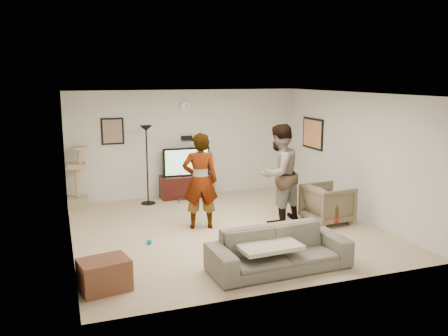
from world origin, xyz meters
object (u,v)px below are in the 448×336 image
object	(u,v)px
tv	(186,162)
person_left	(200,181)
tv_stand	(187,186)
cat_tree	(77,177)
person_right	(279,174)
side_table	(104,275)
beer_bottle	(337,215)
floor_lamp	(147,165)
armchair	(328,204)
sofa	(279,250)

from	to	relation	value
tv	person_left	size ratio (longest dim) A/B	0.62
tv_stand	cat_tree	xyz separation A→B (m)	(-2.46, -0.00, 0.41)
person_right	tv_stand	bearing A→B (deg)	-89.53
cat_tree	side_table	size ratio (longest dim) A/B	2.09
tv_stand	person_left	world-z (taller)	person_left
tv	side_table	size ratio (longest dim) A/B	1.74
tv	person_right	distance (m)	2.75
cat_tree	beer_bottle	world-z (taller)	cat_tree
tv_stand	floor_lamp	bearing A→B (deg)	-163.48
floor_lamp	person_left	xyz separation A→B (m)	(0.61, -2.02, 0.03)
armchair	side_table	bearing A→B (deg)	104.59
tv_stand	armchair	bearing A→B (deg)	-53.78
tv_stand	cat_tree	size ratio (longest dim) A/B	0.93
person_left	side_table	world-z (taller)	person_left
cat_tree	sofa	bearing A→B (deg)	-60.13
person_right	armchair	distance (m)	1.12
person_left	person_right	size ratio (longest dim) A/B	0.94
tv_stand	beer_bottle	xyz separation A→B (m)	(1.12, -4.57, 0.48)
sofa	armchair	world-z (taller)	armchair
sofa	person_left	bearing A→B (deg)	100.71
sofa	floor_lamp	bearing A→B (deg)	102.51
person_right	side_table	bearing A→B (deg)	4.10
cat_tree	beer_bottle	bearing A→B (deg)	-51.90
floor_lamp	person_right	world-z (taller)	person_right
sofa	beer_bottle	xyz separation A→B (m)	(0.96, 0.00, 0.43)
floor_lamp	person_left	world-z (taller)	person_left
beer_bottle	cat_tree	bearing A→B (deg)	128.10
sofa	side_table	distance (m)	2.50
tv_stand	armchair	world-z (taller)	armchair
person_left	beer_bottle	distance (m)	2.71
sofa	armchair	xyz separation A→B (m)	(1.90, 1.75, 0.07)
tv_stand	person_left	xyz separation A→B (m)	(-0.36, -2.31, 0.64)
cat_tree	person_right	world-z (taller)	person_right
person_left	armchair	bearing A→B (deg)	-179.71
tv_stand	sofa	distance (m)	4.58
tv	floor_lamp	distance (m)	1.02
floor_lamp	cat_tree	xyz separation A→B (m)	(-1.49, 0.28, -0.20)
cat_tree	person_right	distance (m)	4.41
tv	cat_tree	bearing A→B (deg)	-179.88
person_left	sofa	xyz separation A→B (m)	(0.52, -2.26, -0.60)
cat_tree	person_left	size ratio (longest dim) A/B	0.74
person_left	sofa	world-z (taller)	person_left
beer_bottle	armchair	world-z (taller)	beer_bottle
person_left	beer_bottle	bearing A→B (deg)	135.37
tv	floor_lamp	world-z (taller)	floor_lamp
person_right	sofa	distance (m)	2.41
floor_lamp	armchair	distance (m)	3.99
tv	side_table	xyz separation A→B (m)	(-2.33, -4.41, -0.63)
sofa	side_table	size ratio (longest dim) A/B	3.26
floor_lamp	person_left	distance (m)	2.11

